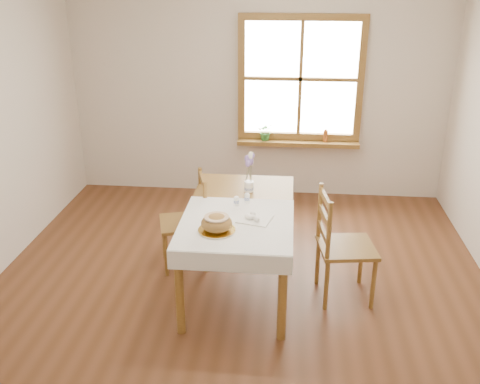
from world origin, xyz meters
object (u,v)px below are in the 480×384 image
at_px(bread_plate, 217,230).
at_px(chair_left, 183,221).
at_px(flower_vase, 249,187).
at_px(chair_right, 347,246).
at_px(dining_table, 240,217).

bearing_deg(bread_plate, chair_left, 119.19).
relative_size(bread_plate, flower_vase, 2.98).
bearing_deg(chair_right, dining_table, 75.44).
xyz_separation_m(dining_table, chair_left, (-0.57, 0.30, -0.21)).
relative_size(chair_left, bread_plate, 3.22).
distance_m(chair_right, bread_plate, 1.14).
distance_m(chair_left, bread_plate, 0.93).
bearing_deg(chair_left, dining_table, 45.86).
distance_m(dining_table, chair_left, 0.67).
height_order(chair_right, flower_vase, chair_right).
height_order(dining_table, bread_plate, bread_plate).
bearing_deg(flower_vase, chair_left, -173.94).
bearing_deg(bread_plate, dining_table, 73.81).
relative_size(dining_table, chair_left, 1.76).
height_order(dining_table, chair_right, chair_right).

